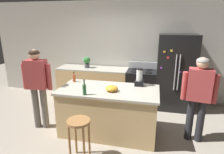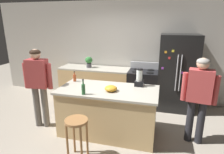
{
  "view_description": "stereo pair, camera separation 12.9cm",
  "coord_description": "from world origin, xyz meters",
  "views": [
    {
      "loc": [
        0.82,
        -3.28,
        2.15
      ],
      "look_at": [
        0.0,
        0.3,
        1.07
      ],
      "focal_mm": 30.43,
      "sensor_mm": 36.0,
      "label": 1
    },
    {
      "loc": [
        0.94,
        -3.25,
        2.15
      ],
      "look_at": [
        0.0,
        0.3,
        1.07
      ],
      "focal_mm": 30.43,
      "sensor_mm": 36.0,
      "label": 2
    }
  ],
  "objects": [
    {
      "name": "blender_appliance",
      "position": [
        0.55,
        0.33,
        1.07
      ],
      "size": [
        0.17,
        0.17,
        0.35
      ],
      "color": "black",
      "rests_on": "kitchen_island"
    },
    {
      "name": "back_counter_run",
      "position": [
        -0.8,
        1.55,
        0.46
      ],
      "size": [
        2.0,
        0.64,
        0.92
      ],
      "color": "tan",
      "rests_on": "ground_plane"
    },
    {
      "name": "refrigerator",
      "position": [
        1.34,
        1.5,
        0.93
      ],
      "size": [
        0.9,
        0.73,
        1.87
      ],
      "color": "black",
      "rests_on": "ground_plane"
    },
    {
      "name": "person_by_island_left",
      "position": [
        -1.42,
        -0.12,
        1.0
      ],
      "size": [
        0.6,
        0.27,
        1.64
      ],
      "color": "#66605B",
      "rests_on": "ground_plane"
    },
    {
      "name": "mixing_bowl",
      "position": [
        0.08,
        -0.1,
        0.97
      ],
      "size": [
        0.23,
        0.23,
        0.1
      ],
      "primitive_type": "ellipsoid",
      "color": "orange",
      "rests_on": "kitchen_island"
    },
    {
      "name": "stove_range",
      "position": [
        0.51,
        1.52,
        0.47
      ],
      "size": [
        0.76,
        0.65,
        1.1
      ],
      "color": "black",
      "rests_on": "ground_plane"
    },
    {
      "name": "person_by_sink_right",
      "position": [
        1.61,
        0.11,
        0.95
      ],
      "size": [
        0.6,
        0.28,
        1.58
      ],
      "color": "#26262B",
      "rests_on": "ground_plane"
    },
    {
      "name": "back_wall",
      "position": [
        0.0,
        1.95,
        1.35
      ],
      "size": [
        8.0,
        0.1,
        2.7
      ],
      "primitive_type": "cube",
      "color": "#BCB7AD",
      "rests_on": "ground_plane"
    },
    {
      "name": "kitchen_island",
      "position": [
        0.0,
        0.0,
        0.46
      ],
      "size": [
        1.88,
        0.93,
        0.92
      ],
      "color": "tan",
      "rests_on": "ground_plane"
    },
    {
      "name": "bottle_cooking_sauce",
      "position": [
        -0.82,
        0.28,
        1.0
      ],
      "size": [
        0.06,
        0.06,
        0.22
      ],
      "color": "#B24C26",
      "rests_on": "kitchen_island"
    },
    {
      "name": "bar_stool",
      "position": [
        -0.26,
        -0.86,
        0.54
      ],
      "size": [
        0.36,
        0.36,
        0.7
      ],
      "color": "#9E6B3D",
      "rests_on": "ground_plane"
    },
    {
      "name": "potted_plant",
      "position": [
        -0.99,
        1.55,
        1.1
      ],
      "size": [
        0.2,
        0.2,
        0.3
      ],
      "color": "#4C4C51",
      "rests_on": "back_counter_run"
    },
    {
      "name": "ground_plane",
      "position": [
        0.0,
        0.0,
        0.0
      ],
      "size": [
        14.0,
        14.0,
        0.0
      ],
      "primitive_type": "plane",
      "color": "#9E9384"
    },
    {
      "name": "bottle_olive_oil",
      "position": [
        -0.34,
        -0.38,
        1.02
      ],
      "size": [
        0.07,
        0.07,
        0.28
      ],
      "color": "#2D6638",
      "rests_on": "kitchen_island"
    }
  ]
}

